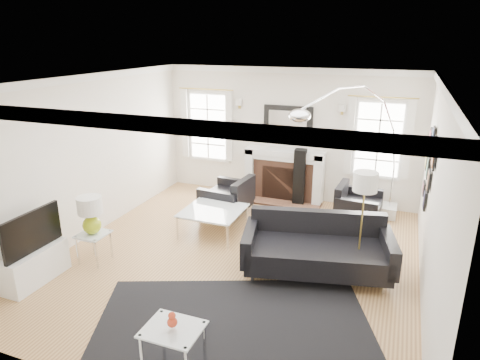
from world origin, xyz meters
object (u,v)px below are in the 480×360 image
at_px(fireplace, 284,176).
at_px(armchair_right, 356,205).
at_px(sofa, 317,249).
at_px(gourd_lamp, 90,213).
at_px(arc_floor_lamp, 349,150).
at_px(coffee_table, 213,211).
at_px(armchair_left, 230,197).

relative_size(fireplace, armchair_right, 1.82).
height_order(sofa, gourd_lamp, gourd_lamp).
bearing_deg(arc_floor_lamp, sofa, -94.05).
height_order(armchair_right, coffee_table, armchair_right).
height_order(fireplace, arc_floor_lamp, arc_floor_lamp).
relative_size(fireplace, armchair_left, 1.67).
xyz_separation_m(sofa, arc_floor_lamp, (0.14, 1.95, 1.07)).
bearing_deg(gourd_lamp, coffee_table, 50.65).
distance_m(sofa, gourd_lamp, 3.47).
relative_size(sofa, armchair_right, 2.50).
xyz_separation_m(armchair_right, gourd_lamp, (-3.64, -3.07, 0.50)).
xyz_separation_m(fireplace, sofa, (1.28, -2.77, -0.16)).
height_order(armchair_left, gourd_lamp, gourd_lamp).
distance_m(sofa, armchair_left, 2.61).
bearing_deg(coffee_table, gourd_lamp, -129.35).
bearing_deg(arc_floor_lamp, gourd_lamp, -140.18).
bearing_deg(sofa, arc_floor_lamp, 85.95).
height_order(fireplace, coffee_table, fireplace).
xyz_separation_m(armchair_left, arc_floor_lamp, (2.20, 0.35, 1.10)).
height_order(coffee_table, gourd_lamp, gourd_lamp).
bearing_deg(armchair_left, coffee_table, -86.03).
distance_m(armchair_left, armchair_right, 2.45).
bearing_deg(coffee_table, armchair_right, 32.22).
height_order(armchair_left, armchair_right, armchair_left).
relative_size(sofa, armchair_left, 2.28).
height_order(fireplace, sofa, fireplace).
xyz_separation_m(fireplace, coffee_table, (-0.72, -2.10, -0.12)).
bearing_deg(sofa, armchair_right, 81.39).
bearing_deg(armchair_right, gourd_lamp, -139.85).
bearing_deg(armchair_right, armchair_left, -167.22).
bearing_deg(armchair_right, fireplace, 158.28).
xyz_separation_m(armchair_right, arc_floor_lamp, (-0.19, -0.19, 1.12)).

